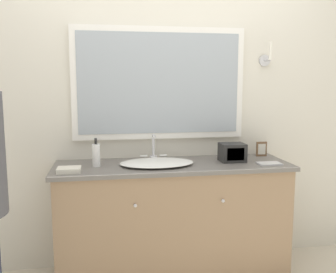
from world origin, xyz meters
The scene contains 8 objects.
wall_back centered at (0.00, 0.57, 1.28)m, with size 8.00×0.18×2.55m.
vanity_counter centered at (0.00, 0.27, 0.43)m, with size 1.70×0.54×0.85m.
sink_basin centered at (-0.12, 0.25, 0.87)m, with size 0.53×0.39×0.20m.
soap_bottle centered at (-0.54, 0.27, 0.94)m, with size 0.05×0.05×0.20m.
appliance_box centered at (0.45, 0.28, 0.92)m, with size 0.18×0.15×0.14m.
picture_frame centered at (0.75, 0.43, 0.91)m, with size 0.09×0.01×0.12m.
hand_towel_near_sink centered at (-0.72, 0.13, 0.87)m, with size 0.15×0.12×0.03m.
metal_tray centered at (0.68, 0.14, 0.86)m, with size 0.17×0.11×0.01m.
Camera 1 is at (-0.48, -2.33, 1.44)m, focal length 40.00 mm.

